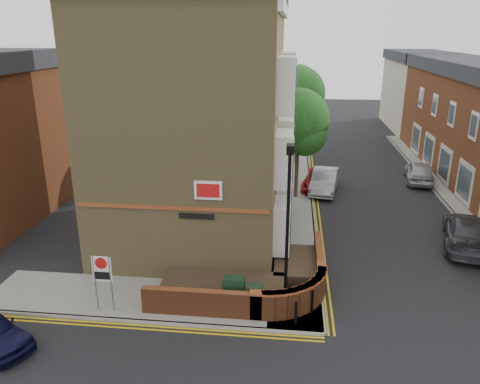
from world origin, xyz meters
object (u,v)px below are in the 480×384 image
utility_cabinet_large (234,292)px  zone_sign (102,273)px  lamppost (287,231)px  silver_car_near (325,181)px

utility_cabinet_large → zone_sign: size_ratio=0.55×
lamppost → zone_sign: lamppost is taller
zone_sign → lamppost: bearing=6.1°
utility_cabinet_large → zone_sign: (-4.70, -0.80, 0.92)m
lamppost → silver_car_near: size_ratio=1.43×
lamppost → utility_cabinet_large: bearing=177.0°
utility_cabinet_large → silver_car_near: bearing=73.7°
lamppost → zone_sign: size_ratio=2.86×
lamppost → utility_cabinet_large: size_ratio=5.25×
lamppost → zone_sign: bearing=-173.9°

